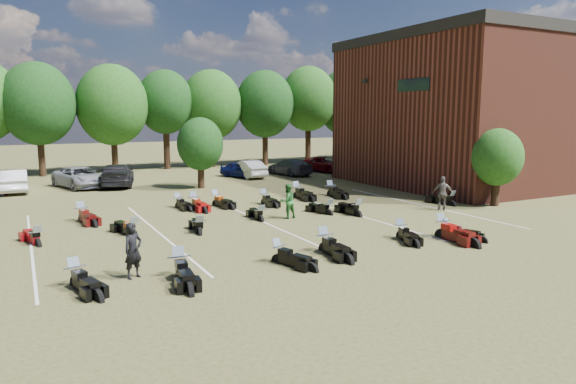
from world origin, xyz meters
TOP-DOWN VIEW (x-y plane):
  - ground at (0.00, 0.00)m, footprint 160.00×160.00m
  - car_1 at (-13.62, 19.40)m, footprint 1.61×4.60m
  - car_2 at (-9.46, 19.75)m, footprint 3.87×5.70m
  - car_3 at (-7.06, 19.28)m, footprint 3.41×5.88m
  - car_4 at (2.87, 20.05)m, footprint 2.89×4.06m
  - car_5 at (3.31, 19.61)m, footprint 1.77×4.38m
  - car_6 at (11.23, 20.38)m, footprint 3.44×5.30m
  - car_7 at (7.21, 19.66)m, footprint 2.61×5.04m
  - person_black at (-10.20, -2.83)m, footprint 0.76×0.66m
  - person_green at (-1.54, 3.29)m, footprint 0.91×0.75m
  - person_grey at (6.88, 1.37)m, footprint 1.09×1.06m
  - motorcycle_0 at (-11.92, -2.87)m, footprint 1.28×2.32m
  - motorcycle_1 at (-8.90, -3.37)m, footprint 1.01×2.46m
  - motorcycle_2 at (-3.23, -2.93)m, footprint 0.85×2.39m
  - motorcycle_3 at (-5.39, -3.41)m, footprint 1.32×2.21m
  - motorcycle_4 at (0.69, -2.60)m, footprint 1.20×2.16m
  - motorcycle_5 at (2.63, -3.33)m, footprint 1.28×2.09m
  - motorcycle_6 at (2.33, -3.28)m, footprint 0.92×2.56m
  - motorcycle_7 at (-12.75, 3.02)m, footprint 1.17×2.18m
  - motorcycle_8 at (-9.12, 2.89)m, footprint 1.26×2.28m
  - motorcycle_9 at (-6.51, 1.95)m, footprint 1.03×2.19m
  - motorcycle_10 at (-3.01, 3.25)m, footprint 0.83×2.08m
  - motorcycle_11 at (0.74, 3.10)m, footprint 1.04×2.13m
  - motorcycle_12 at (1.82, 2.05)m, footprint 0.74×2.30m
  - motorcycle_13 at (8.28, 2.10)m, footprint 0.93×2.28m
  - motorcycle_14 at (-10.69, 7.34)m, footprint 1.23×2.46m
  - motorcycle_15 at (-4.82, 8.15)m, footprint 0.81×2.31m
  - motorcycle_16 at (-5.54, 8.78)m, footprint 0.92×2.11m
  - motorcycle_17 at (-3.46, 8.42)m, footprint 1.13×2.34m
  - motorcycle_18 at (-0.80, 7.65)m, footprint 0.70×2.15m
  - motorcycle_19 at (1.97, 8.77)m, footprint 0.81×2.49m
  - motorcycle_20 at (4.24, 8.46)m, footprint 0.93×2.45m
  - brick_building at (22.00, 9.00)m, footprint 25.40×15.20m
  - tree_line at (-1.00, 29.00)m, footprint 56.00×6.00m
  - young_tree_near_building at (10.50, 1.00)m, footprint 2.80×2.80m
  - young_tree_midfield at (-2.00, 15.50)m, footprint 3.20×3.20m
  - parking_lines at (-3.00, 3.00)m, footprint 20.10×14.00m

SIDE VIEW (x-z plane):
  - ground at x=0.00m, z-range 0.00..0.00m
  - motorcycle_0 at x=-11.92m, z-range -0.62..0.62m
  - motorcycle_1 at x=-8.90m, z-range -0.67..0.67m
  - motorcycle_2 at x=-3.23m, z-range -0.66..0.66m
  - motorcycle_3 at x=-5.39m, z-range -0.59..0.59m
  - motorcycle_4 at x=0.69m, z-range -0.58..0.58m
  - motorcycle_5 at x=2.63m, z-range -0.56..0.56m
  - motorcycle_6 at x=2.33m, z-range -0.70..0.70m
  - motorcycle_7 at x=-12.75m, z-range -0.58..0.58m
  - motorcycle_8 at x=-9.12m, z-range -0.61..0.61m
  - motorcycle_9 at x=-6.51m, z-range -0.59..0.59m
  - motorcycle_10 at x=-3.01m, z-range -0.57..0.57m
  - motorcycle_11 at x=0.74m, z-range -0.57..0.57m
  - motorcycle_12 at x=1.82m, z-range -0.64..0.64m
  - motorcycle_13 at x=8.28m, z-range -0.62..0.62m
  - motorcycle_14 at x=-10.69m, z-range -0.66..0.66m
  - motorcycle_15 at x=-4.82m, z-range -0.64..0.64m
  - motorcycle_16 at x=-5.54m, z-range -0.57..0.57m
  - motorcycle_17 at x=-3.46m, z-range -0.63..0.63m
  - motorcycle_18 at x=-0.80m, z-range -0.60..0.60m
  - motorcycle_19 at x=1.97m, z-range -0.69..0.69m
  - motorcycle_20 at x=4.24m, z-range -0.67..0.67m
  - parking_lines at x=-3.00m, z-range 0.00..0.01m
  - car_4 at x=2.87m, z-range 0.00..1.28m
  - car_6 at x=11.23m, z-range 0.00..1.36m
  - car_7 at x=7.21m, z-range 0.00..1.40m
  - car_5 at x=3.31m, z-range 0.00..1.41m
  - car_2 at x=-9.46m, z-range 0.00..1.45m
  - car_1 at x=-13.62m, z-range 0.00..1.51m
  - car_3 at x=-7.06m, z-range 0.00..1.60m
  - person_green at x=-1.54m, z-range 0.00..1.73m
  - person_black at x=-10.20m, z-range 0.00..1.76m
  - person_grey at x=6.88m, z-range 0.00..1.83m
  - young_tree_near_building at x=10.50m, z-range 0.67..4.83m
  - young_tree_midfield at x=-2.00m, z-range 0.74..5.44m
  - brick_building at x=22.00m, z-range 0.01..10.71m
  - tree_line at x=-1.00m, z-range 1.42..11.20m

